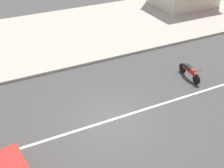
{
  "coord_description": "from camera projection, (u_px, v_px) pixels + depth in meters",
  "views": [
    {
      "loc": [
        -4.96,
        -10.04,
        8.89
      ],
      "look_at": [
        0.9,
        1.61,
        0.8
      ],
      "focal_mm": 50.0,
      "sensor_mm": 36.0,
      "label": 1
    }
  ],
  "objects": [
    {
      "name": "lane_centre_stripe",
      "position": [
        110.0,
        120.0,
        14.2
      ],
      "size": [
        50.4,
        0.14,
        0.01
      ],
      "primitive_type": "cube",
      "color": "silver",
      "rests_on": "ground"
    },
    {
      "name": "kerb_strip",
      "position": [
        45.0,
        37.0,
        22.04
      ],
      "size": [
        68.0,
        10.0,
        0.15
      ],
      "primitive_type": "cube",
      "color": "#ADA393",
      "rests_on": "ground"
    },
    {
      "name": "ground_plane",
      "position": [
        110.0,
        120.0,
        14.2
      ],
      "size": [
        160.0,
        160.0,
        0.0
      ],
      "primitive_type": "plane",
      "color": "#423F3D"
    },
    {
      "name": "motorcycle_2",
      "position": [
        190.0,
        71.0,
        17.18
      ],
      "size": [
        0.56,
        1.92,
        0.8
      ],
      "color": "black",
      "rests_on": "ground"
    }
  ]
}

